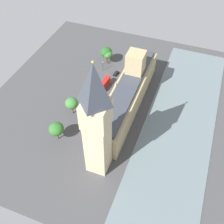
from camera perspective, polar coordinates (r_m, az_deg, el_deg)
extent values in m
plane|color=#424244|center=(141.52, 2.28, 1.49)|extent=(136.64, 136.64, 0.00)
cube|color=slate|center=(138.26, 14.22, -1.67)|extent=(32.82, 122.97, 0.25)
cube|color=tan|center=(136.70, 3.15, 3.12)|extent=(13.01, 66.64, 12.56)
cube|color=tan|center=(141.32, 4.81, 8.10)|extent=(8.61, 8.61, 25.04)
cube|color=#383D47|center=(131.92, 3.27, 5.35)|extent=(9.89, 63.97, 1.60)
cone|color=tan|center=(155.72, 4.68, 12.92)|extent=(1.20, 1.20, 3.01)
cone|color=tan|center=(143.94, 2.86, 9.85)|extent=(1.20, 1.20, 3.10)
cone|color=tan|center=(133.21, 0.77, 6.03)|extent=(1.20, 1.20, 2.00)
cone|color=tan|center=(122.98, -1.63, 1.75)|extent=(1.20, 1.20, 1.99)
cone|color=tan|center=(113.56, -4.45, -3.16)|extent=(1.20, 1.20, 2.63)
cube|color=#CCBA8E|center=(107.48, -2.95, -7.25)|extent=(8.49, 8.49, 27.34)
cube|color=#CCBA8E|center=(92.81, -3.39, -0.36)|extent=(9.34, 9.34, 10.60)
cylinder|color=silver|center=(94.34, -6.09, 0.40)|extent=(0.25, 6.45, 6.45)
torus|color=black|center=(94.34, -6.09, 0.40)|extent=(0.24, 6.69, 6.69)
cylinder|color=silver|center=(95.84, -2.27, 1.62)|extent=(6.45, 0.25, 6.45)
torus|color=black|center=(95.84, -2.27, 1.62)|extent=(6.69, 0.24, 6.69)
pyramid|color=#383D47|center=(83.56, -3.79, 5.84)|extent=(9.34, 9.34, 15.97)
sphere|color=gold|center=(78.33, -4.09, 10.47)|extent=(0.80, 0.80, 0.80)
cube|color=black|center=(159.61, 0.85, 8.10)|extent=(2.39, 4.48, 0.75)
cube|color=black|center=(159.02, 0.81, 8.25)|extent=(1.86, 2.57, 0.65)
cylinder|color=black|center=(161.10, 0.79, 8.35)|extent=(0.33, 0.71, 0.68)
cylinder|color=black|center=(160.50, 1.35, 8.17)|extent=(0.33, 0.71, 0.68)
cylinder|color=black|center=(159.20, 0.34, 7.81)|extent=(0.33, 0.71, 0.68)
cylinder|color=black|center=(158.59, 0.90, 7.63)|extent=(0.33, 0.71, 0.68)
cube|color=red|center=(149.58, -1.66, 5.91)|extent=(3.31, 10.66, 4.20)
cube|color=black|center=(149.53, -1.66, 5.94)|extent=(3.34, 10.27, 0.70)
cylinder|color=black|center=(153.83, -1.42, 6.25)|extent=(0.43, 1.12, 1.10)
cylinder|color=black|center=(153.05, -0.64, 6.02)|extent=(0.43, 1.12, 1.10)
cylinder|color=black|center=(148.95, -2.66, 4.58)|extent=(0.43, 1.12, 1.10)
cylinder|color=black|center=(148.15, -1.87, 4.33)|extent=(0.43, 1.12, 1.10)
cube|color=silver|center=(143.67, -2.29, 2.75)|extent=(2.14, 4.15, 0.75)
cube|color=black|center=(143.06, -2.34, 2.90)|extent=(1.69, 2.37, 0.65)
cylinder|color=black|center=(145.02, -2.34, 3.05)|extent=(0.31, 0.70, 0.68)
cylinder|color=black|center=(144.45, -1.77, 2.86)|extent=(0.31, 0.70, 0.68)
cylinder|color=black|center=(143.42, -2.81, 2.42)|extent=(0.31, 0.70, 0.68)
cylinder|color=black|center=(142.85, -2.24, 2.22)|extent=(0.31, 0.70, 0.68)
cube|color=#B20C0F|center=(135.37, -4.72, 0.28)|extent=(3.08, 10.62, 4.20)
cube|color=black|center=(135.31, -4.73, 0.31)|extent=(3.12, 10.23, 0.70)
cylinder|color=black|center=(139.49, -4.41, 0.83)|extent=(0.41, 1.12, 1.10)
cylinder|color=black|center=(138.70, -3.56, 0.55)|extent=(0.41, 1.12, 1.10)
cylinder|color=black|center=(135.19, -5.81, -1.22)|extent=(0.41, 1.12, 1.10)
cylinder|color=black|center=(134.37, -4.95, -1.52)|extent=(0.41, 1.12, 1.10)
cube|color=#B7B7BC|center=(130.54, -5.84, -3.42)|extent=(2.11, 4.57, 0.75)
cube|color=black|center=(130.13, -5.81, -3.16)|extent=(1.67, 2.60, 0.65)
cylinder|color=black|center=(129.79, -5.82, -4.08)|extent=(0.30, 0.70, 0.68)
cylinder|color=black|center=(130.37, -6.44, -3.85)|extent=(0.30, 0.70, 0.68)
cylinder|color=black|center=(131.31, -5.22, -3.21)|extent=(0.30, 0.70, 0.68)
cylinder|color=black|center=(131.88, -5.83, -2.98)|extent=(0.30, 0.70, 0.68)
cylinder|color=#336B60|center=(139.33, -0.72, 1.01)|extent=(0.59, 0.59, 1.33)
sphere|color=beige|center=(138.76, -0.73, 1.23)|extent=(0.26, 0.26, 0.26)
cube|color=#336B60|center=(139.28, -0.84, 1.02)|extent=(0.22, 0.32, 0.24)
cylinder|color=brown|center=(127.59, -11.34, -4.90)|extent=(0.56, 0.56, 4.49)
ellipsoid|color=#2D6628|center=(123.91, -11.66, -3.52)|extent=(6.85, 6.85, 5.83)
cylinder|color=brown|center=(167.07, -0.91, 10.82)|extent=(0.56, 0.56, 4.72)
ellipsoid|color=#387533|center=(164.42, -0.93, 12.11)|extent=(5.88, 5.88, 5.00)
cylinder|color=brown|center=(167.97, -1.19, 11.07)|extent=(0.56, 0.56, 4.83)
ellipsoid|color=#235623|center=(165.08, -1.22, 12.48)|extent=(7.00, 7.00, 5.95)
cylinder|color=brown|center=(137.27, -8.30, 0.46)|extent=(0.56, 0.56, 4.55)
ellipsoid|color=#387533|center=(133.95, -8.51, 1.84)|extent=(6.40, 6.40, 5.44)
cylinder|color=black|center=(146.71, -4.80, 4.87)|extent=(0.18, 0.18, 5.73)
sphere|color=#F2EAC6|center=(144.63, -4.87, 5.80)|extent=(0.56, 0.56, 0.56)
cylinder|color=black|center=(161.58, -1.93, 9.58)|extent=(0.18, 0.18, 5.66)
sphere|color=#F2EAC6|center=(159.71, -1.96, 10.47)|extent=(0.56, 0.56, 0.56)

